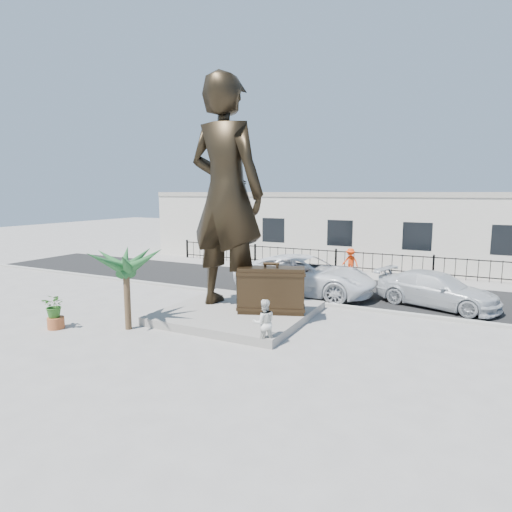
{
  "coord_description": "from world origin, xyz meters",
  "views": [
    {
      "loc": [
        7.18,
        -12.28,
        4.68
      ],
      "look_at": [
        0.0,
        2.0,
        2.3
      ],
      "focal_mm": 30.0,
      "sensor_mm": 36.0,
      "label": 1
    }
  ],
  "objects_px": {
    "suitcase": "(271,290)",
    "tourist": "(264,323)",
    "car_white": "(305,275)",
    "statue": "(226,194)"
  },
  "relations": [
    {
      "from": "tourist",
      "to": "car_white",
      "type": "xyz_separation_m",
      "value": [
        -1.26,
        6.98,
        0.17
      ]
    },
    {
      "from": "suitcase",
      "to": "tourist",
      "type": "height_order",
      "value": "suitcase"
    },
    {
      "from": "statue",
      "to": "car_white",
      "type": "xyz_separation_m",
      "value": [
        1.64,
        4.3,
        -3.73
      ]
    },
    {
      "from": "suitcase",
      "to": "car_white",
      "type": "xyz_separation_m",
      "value": [
        -0.34,
        4.47,
        -0.24
      ]
    },
    {
      "from": "tourist",
      "to": "car_white",
      "type": "bearing_deg",
      "value": -115.79
    },
    {
      "from": "car_white",
      "to": "statue",
      "type": "bearing_deg",
      "value": 159.25
    },
    {
      "from": "tourist",
      "to": "suitcase",
      "type": "bearing_deg",
      "value": -105.88
    },
    {
      "from": "car_white",
      "to": "suitcase",
      "type": "bearing_deg",
      "value": -175.53
    },
    {
      "from": "suitcase",
      "to": "car_white",
      "type": "relative_size",
      "value": 0.37
    },
    {
      "from": "tourist",
      "to": "car_white",
      "type": "height_order",
      "value": "car_white"
    }
  ]
}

